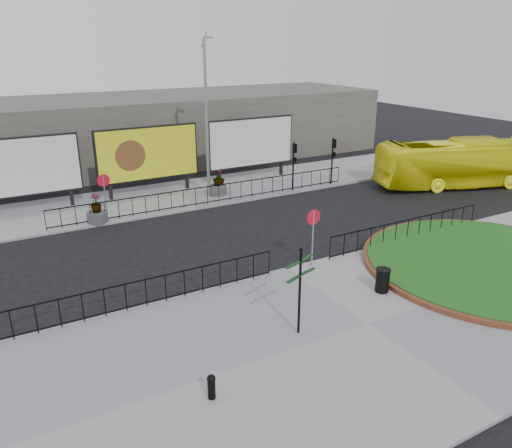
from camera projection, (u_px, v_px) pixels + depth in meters
ground at (286, 270)px, 20.62m from camera, size 90.00×90.00×0.00m
pavement_near at (367, 325)px, 16.51m from camera, size 30.00×10.00×0.12m
pavement_far at (180, 195)px, 30.41m from camera, size 44.00×6.00×0.12m
brick_edge at (490, 263)px, 20.73m from camera, size 10.40×10.40×0.18m
grass_lawn at (490, 263)px, 20.72m from camera, size 10.00×10.00×0.22m
railing_near_left at (146, 292)px, 17.38m from camera, size 10.00×0.10×1.10m
railing_near_right at (408, 230)px, 23.14m from camera, size 9.00×0.10×1.10m
railing_far at (213, 194)px, 28.45m from camera, size 18.00×0.10×1.10m
speed_sign_far at (104, 187)px, 25.34m from camera, size 0.64×0.07×2.47m
speed_sign_near at (313, 225)px, 20.09m from camera, size 0.64×0.07×2.47m
billboard_left at (20, 167)px, 26.41m from camera, size 6.20×0.31×4.10m
billboard_mid at (148, 154)px, 29.63m from camera, size 6.20×0.31×4.10m
billboard_right at (251, 143)px, 32.86m from camera, size 6.20×0.31×4.10m
lamp_post at (207, 116)px, 28.64m from camera, size 0.74×0.18×9.23m
signal_pole_a at (294, 159)px, 30.52m from camera, size 0.22×0.26×3.00m
signal_pole_b at (333, 154)px, 31.90m from camera, size 0.22×0.26×3.00m
building_backdrop at (130, 131)px, 37.74m from camera, size 40.00×10.00×5.00m
fingerpost_sign at (300, 283)px, 15.38m from camera, size 1.36×0.66×2.95m
bollard at (211, 386)px, 12.94m from camera, size 0.23×0.23×0.72m
litter_bin at (383, 280)px, 18.48m from camera, size 0.55×0.55×0.91m
bus at (461, 163)px, 31.95m from camera, size 11.16×6.10×3.05m
planter_a at (97, 212)px, 25.54m from camera, size 1.04×1.04×1.53m
planter_b at (218, 186)px, 30.16m from camera, size 1.08×1.08×1.55m
planter_c at (220, 183)px, 30.34m from camera, size 0.88×0.88×1.53m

